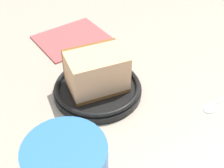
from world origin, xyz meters
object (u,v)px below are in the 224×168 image
object	(u,v)px
small_plate	(98,88)
folded_napkin	(72,38)
cake_slice	(96,71)
teaspoon	(218,102)

from	to	relation	value
small_plate	folded_napkin	size ratio (longest dim) A/B	1.05
small_plate	folded_napkin	distance (cm)	17.25
cake_slice	folded_napkin	distance (cm)	17.42
cake_slice	folded_napkin	world-z (taller)	cake_slice
cake_slice	teaspoon	distance (cm)	19.59
small_plate	teaspoon	distance (cm)	19.06
teaspoon	folded_napkin	xyz separation A→B (cm)	(1.30, -30.95, -0.06)
cake_slice	small_plate	bearing A→B (deg)	62.26
folded_napkin	small_plate	bearing A→B (deg)	59.19
small_plate	cake_slice	bearing A→B (deg)	-117.74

